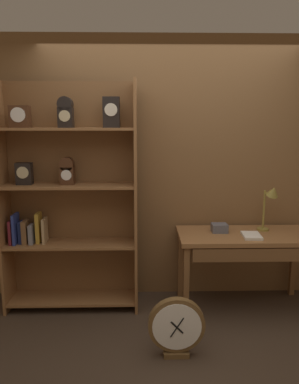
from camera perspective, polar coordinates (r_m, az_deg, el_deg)
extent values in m
plane|color=#3D2D21|center=(2.95, 4.93, -26.19)|extent=(10.00, 10.00, 0.00)
cube|color=brown|center=(3.66, 3.10, 3.41)|extent=(4.80, 0.05, 2.60)
cube|color=brown|center=(3.61, -22.07, -1.14)|extent=(0.02, 0.34, 2.15)
cube|color=brown|center=(3.37, -2.16, -1.13)|extent=(0.03, 0.34, 2.15)
cube|color=brown|center=(3.60, -11.96, -0.61)|extent=(1.25, 0.01, 2.15)
cube|color=brown|center=(3.76, -11.82, -16.03)|extent=(1.20, 0.33, 0.02)
cube|color=brown|center=(3.55, -12.17, -7.95)|extent=(1.20, 0.33, 0.02)
cube|color=brown|center=(3.41, -12.54, 0.96)|extent=(1.20, 0.33, 0.02)
cube|color=brown|center=(3.37, -12.91, 9.64)|extent=(1.20, 0.33, 0.02)
cube|color=#472816|center=(3.45, -19.69, 11.09)|extent=(0.17, 0.11, 0.19)
cylinder|color=silver|center=(3.40, -20.01, 11.34)|extent=(0.13, 0.01, 0.13)
cube|color=black|center=(3.51, -19.10, 2.74)|extent=(0.14, 0.09, 0.20)
cylinder|color=#C6B78C|center=(3.46, -19.35, 2.89)|extent=(0.11, 0.01, 0.11)
cube|color=black|center=(3.36, -13.02, 11.32)|extent=(0.13, 0.10, 0.18)
cylinder|color=black|center=(3.36, -13.11, 13.31)|extent=(0.13, 0.10, 0.13)
cylinder|color=#C6B78C|center=(3.30, -13.23, 11.57)|extent=(0.10, 0.01, 0.10)
cube|color=#472816|center=(3.41, -12.78, 2.52)|extent=(0.12, 0.10, 0.16)
cylinder|color=#472816|center=(3.40, -12.85, 4.32)|extent=(0.12, 0.10, 0.12)
cylinder|color=silver|center=(3.36, -12.97, 2.60)|extent=(0.09, 0.01, 0.09)
cube|color=black|center=(3.32, -6.01, 12.35)|extent=(0.15, 0.10, 0.27)
cylinder|color=silver|center=(3.27, -6.09, 12.75)|extent=(0.11, 0.01, 0.11)
cube|color=maroon|center=(3.65, -20.77, -5.83)|extent=(0.03, 0.16, 0.23)
cube|color=navy|center=(3.63, -20.28, -5.44)|extent=(0.02, 0.17, 0.29)
cube|color=#19234C|center=(3.64, -19.47, -5.96)|extent=(0.03, 0.13, 0.21)
cube|color=brown|center=(3.61, -18.92, -5.97)|extent=(0.04, 0.12, 0.22)
cube|color=slate|center=(3.59, -18.03, -6.29)|extent=(0.04, 0.12, 0.19)
cube|color=#B78C2D|center=(3.59, -17.02, -5.39)|extent=(0.04, 0.13, 0.29)
cube|color=tan|center=(3.58, -16.14, -5.82)|extent=(0.02, 0.15, 0.24)
cube|color=brown|center=(3.57, 14.84, -6.64)|extent=(1.27, 0.58, 0.04)
cube|color=brown|center=(3.37, 5.79, -14.18)|extent=(0.05, 0.05, 0.70)
cube|color=brown|center=(3.81, 4.89, -11.13)|extent=(0.05, 0.05, 0.70)
cube|color=brown|center=(4.10, 21.65, -10.26)|extent=(0.05, 0.05, 0.70)
cube|color=brown|center=(3.36, 16.04, -9.47)|extent=(1.08, 0.03, 0.12)
cylinder|color=olive|center=(3.72, 17.38, -5.60)|extent=(0.11, 0.11, 0.02)
cylinder|color=olive|center=(3.67, 17.55, -2.64)|extent=(0.02, 0.02, 0.37)
cone|color=olive|center=(3.60, 18.88, 0.09)|extent=(0.14, 0.16, 0.13)
cube|color=#595960|center=(3.55, 10.94, -5.57)|extent=(0.15, 0.12, 0.08)
cube|color=silver|center=(3.47, 15.75, -6.62)|extent=(0.17, 0.23, 0.02)
cube|color=brown|center=(3.08, 4.21, -23.90)|extent=(0.20, 0.11, 0.04)
cylinder|color=brown|center=(2.95, 4.27, -20.10)|extent=(0.44, 0.06, 0.44)
cylinder|color=white|center=(2.92, 4.34, -20.45)|extent=(0.37, 0.01, 0.37)
cube|color=black|center=(2.92, 4.35, -20.49)|extent=(0.10, 0.01, 0.10)
cube|color=black|center=(2.92, 4.35, -20.50)|extent=(0.10, 0.01, 0.16)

